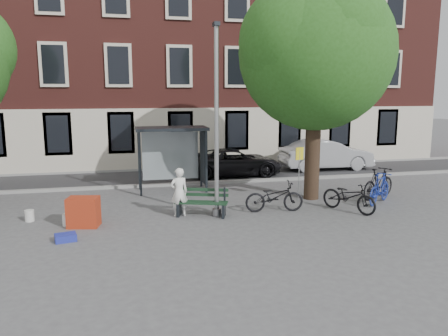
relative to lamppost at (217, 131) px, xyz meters
name	(u,v)px	position (x,y,z in m)	size (l,w,h in m)	color
ground	(217,216)	(0.00, 0.00, -2.78)	(90.00, 90.00, 0.00)	#4C4C4F
road	(186,176)	(0.00, 7.00, -2.78)	(40.00, 4.00, 0.01)	#28282B
curb_near	(193,183)	(0.00, 5.00, -2.72)	(40.00, 0.25, 0.12)	gray
curb_far	(181,168)	(0.00, 9.00, -2.72)	(40.00, 0.25, 0.12)	gray
building_row	(170,41)	(0.00, 13.00, 4.22)	(30.00, 8.00, 14.00)	maroon
lamppost	(217,131)	(0.00, 0.00, 0.00)	(0.28, 0.35, 6.11)	#9EA0A3
tree_right	(318,46)	(4.01, 1.38, 2.83)	(5.76, 5.60, 8.20)	black
bus_shelter	(181,144)	(-0.61, 4.11, -0.87)	(2.85, 1.45, 2.62)	#1E2328
painter	(179,192)	(-1.20, 0.24, -1.98)	(0.58, 0.38, 1.60)	white
bench	(202,204)	(-0.48, 0.11, -2.38)	(1.79, 1.08, 0.88)	#1E2328
bike_a	(274,197)	(2.00, 0.05, -2.27)	(0.69, 1.97, 1.04)	black
bike_b	(380,188)	(6.11, 0.25, -2.22)	(0.53, 1.86, 1.12)	navy
bike_c	(349,196)	(4.47, -0.50, -2.25)	(0.70, 2.01, 1.06)	black
bike_d	(378,183)	(6.50, 0.95, -2.19)	(0.56, 1.98, 1.19)	black
car_dark	(234,162)	(2.29, 6.72, -2.13)	(2.18, 4.72, 1.31)	black
car_silver	(326,155)	(7.42, 7.27, -1.99)	(1.67, 4.79, 1.58)	#A6A7AD
red_stand	(83,212)	(-4.15, -0.24, -2.33)	(0.90, 0.60, 0.90)	#A42E15
blue_crate	(66,238)	(-4.53, -1.50, -2.68)	(0.55, 0.40, 0.20)	#212B98
bucket_a	(29,216)	(-5.86, 0.72, -2.60)	(0.28, 0.28, 0.36)	silver
bucket_b	(87,212)	(-4.15, 0.81, -2.60)	(0.28, 0.28, 0.36)	white
bucket_c	(67,220)	(-4.65, -0.03, -2.60)	(0.28, 0.28, 0.36)	white
notice_sign	(299,162)	(3.33, 1.15, -1.29)	(0.34, 0.14, 2.03)	#9EA0A3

